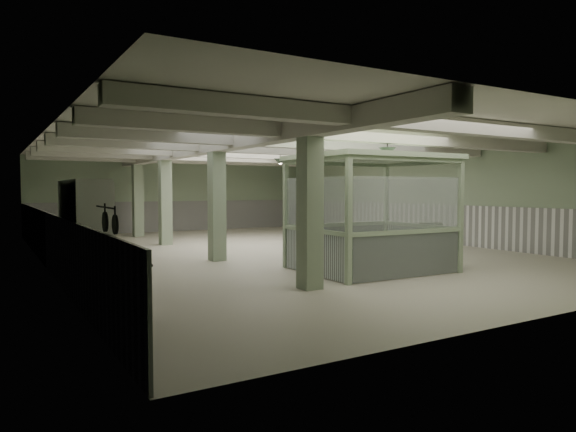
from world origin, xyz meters
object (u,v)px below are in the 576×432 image
walkin_cooler (85,234)px  filing_cabinet (431,243)px  guard_booth (370,194)px  prep_counter (94,272)px

walkin_cooler → filing_cabinet: walkin_cooler is taller
walkin_cooler → guard_booth: size_ratio=0.69×
prep_counter → walkin_cooler: 0.84m
walkin_cooler → guard_booth: 6.91m
prep_counter → walkin_cooler: walkin_cooler is taller
walkin_cooler → prep_counter: bearing=-78.5°
prep_counter → filing_cabinet: 8.99m
walkin_cooler → filing_cabinet: 9.11m
prep_counter → guard_booth: size_ratio=1.36×
walkin_cooler → guard_booth: bearing=-6.0°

